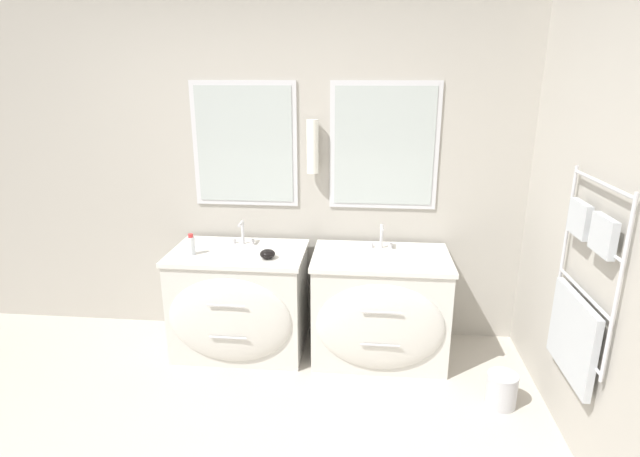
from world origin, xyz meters
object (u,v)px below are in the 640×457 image
Objects in this scene: vanity_left at (239,302)px; amenity_bowl at (268,254)px; toiletry_bottle at (191,245)px; vanity_right at (380,308)px; waste_bin at (502,389)px.

amenity_bowl reaches higher than vanity_left.
toiletry_bottle reaches higher than amenity_bowl.
vanity_left is at bearing 11.52° from toiletry_bottle.
toiletry_bottle is 1.41× the size of amenity_bowl.
toiletry_bottle is at bearing -177.33° from vanity_right.
toiletry_bottle reaches higher than vanity_right.
vanity_left is at bearing 159.61° from amenity_bowl.
amenity_bowl reaches higher than vanity_right.
toiletry_bottle reaches higher than vanity_left.
waste_bin is (0.75, -0.49, -0.28)m from vanity_right.
waste_bin is at bearing -14.70° from amenity_bowl.
vanity_left is 0.54m from toiletry_bottle.
vanity_left is 1.02m from vanity_right.
amenity_bowl is 0.49× the size of waste_bin.
vanity_left is 9.02× the size of amenity_bowl.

